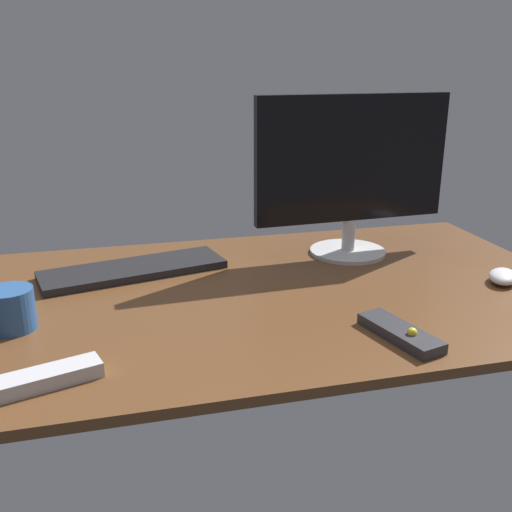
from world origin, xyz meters
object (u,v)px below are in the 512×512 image
object	(u,v)px
keyboard	(133,270)
media_remote	(400,333)
computer_mouse	(503,276)
monitor	(352,168)
tv_remote	(47,378)
coffee_mug	(11,309)

from	to	relation	value
keyboard	media_remote	size ratio (longest dim) A/B	2.32
computer_mouse	media_remote	distance (cm)	42.11
computer_mouse	media_remote	world-z (taller)	media_remote
media_remote	monitor	bearing A→B (deg)	153.48
monitor	media_remote	xyz separation A→B (cm)	(-10.26, -49.55, -22.03)
tv_remote	coffee_mug	bearing A→B (deg)	92.36
monitor	media_remote	size ratio (longest dim) A/B	2.74
coffee_mug	media_remote	bearing A→B (deg)	-17.31
monitor	coffee_mug	distance (cm)	87.67
media_remote	coffee_mug	xyz separation A→B (cm)	(-70.78, 22.06, 3.03)
monitor	tv_remote	distance (cm)	91.41
keyboard	computer_mouse	bearing A→B (deg)	-31.23
keyboard	coffee_mug	xyz separation A→B (cm)	(-24.18, -25.99, 3.19)
tv_remote	keyboard	bearing A→B (deg)	54.89
media_remote	coffee_mug	world-z (taller)	coffee_mug
computer_mouse	tv_remote	world-z (taller)	computer_mouse
media_remote	coffee_mug	bearing A→B (deg)	-122.13
computer_mouse	media_remote	xyz separation A→B (cm)	(-36.91, -20.27, -0.44)
computer_mouse	media_remote	size ratio (longest dim) A/B	0.51
computer_mouse	coffee_mug	distance (cm)	107.74
monitor	tv_remote	xyz separation A→B (cm)	(-72.90, -50.64, -21.83)
monitor	computer_mouse	bearing A→B (deg)	-50.53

